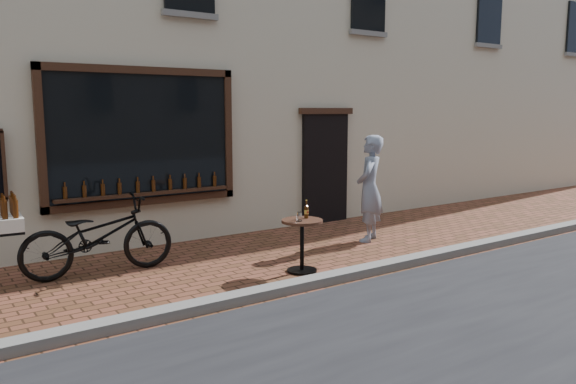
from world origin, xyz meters
TOP-DOWN VIEW (x-y plane):
  - ground at (0.00, 0.00)m, footprint 90.00×90.00m
  - kerb at (0.00, 0.20)m, footprint 90.00×0.25m
  - cargo_bicycle at (-3.04, 2.34)m, footprint 2.43×0.86m
  - bistro_table at (-0.59, 0.83)m, footprint 0.59×0.59m
  - pedestrian at (1.51, 1.71)m, footprint 0.81×0.75m

SIDE VIEW (x-z plane):
  - ground at x=0.00m, z-range 0.00..0.00m
  - kerb at x=0.00m, z-range 0.00..0.12m
  - bistro_table at x=-0.59m, z-range 0.03..1.04m
  - cargo_bicycle at x=-3.04m, z-range -0.03..1.14m
  - pedestrian at x=1.51m, z-range 0.00..1.86m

